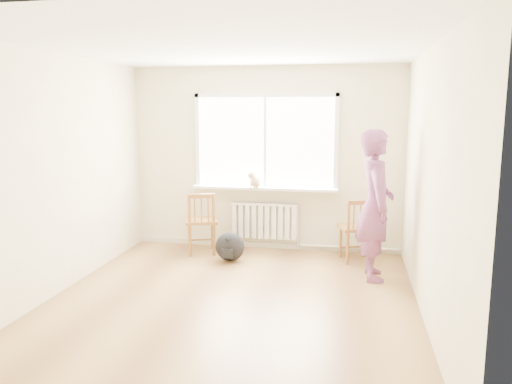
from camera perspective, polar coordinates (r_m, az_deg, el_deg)
The scene contains 13 objects.
floor at distance 5.56m, azimuth -2.94°, elevation -12.53°, with size 4.50×4.50×0.00m, color #9E7640.
ceiling at distance 5.19m, azimuth -3.21°, elevation 16.32°, with size 4.50×4.50×0.00m, color white.
back_wall at distance 7.39m, azimuth 1.11°, elevation 3.79°, with size 4.00×0.01×2.70m, color beige.
window at distance 7.34m, azimuth 1.09°, elevation 6.20°, with size 2.12×0.05×1.42m.
windowsill at distance 7.34m, azimuth 0.96°, elevation 0.44°, with size 2.15×0.22×0.04m, color white.
radiator at distance 7.45m, azimuth 0.97°, elevation -3.27°, with size 1.00×0.12×0.55m.
heating_pipe at distance 7.46m, azimuth 10.56°, elevation -6.25°, with size 0.04×0.04×1.40m, color silver.
baseboard at distance 7.62m, azimuth 1.06°, elevation -6.07°, with size 4.00×0.03×0.08m, color beige.
chair_left at distance 7.25m, azimuth -6.27°, elevation -3.54°, with size 0.57×0.55×0.90m.
chair_right at distance 6.98m, azimuth 11.51°, elevation -4.28°, with size 0.54×0.53×0.88m.
person at distance 6.26m, azimuth 13.48°, elevation -1.46°, with size 0.67×0.44×1.85m, color #AD3956.
cat at distance 7.26m, azimuth -0.06°, elevation 1.37°, with size 0.25×0.39×0.27m.
backpack at distance 6.94m, azimuth -3.01°, elevation -6.26°, with size 0.40×0.30×0.40m, color black.
Camera 1 is at (1.24, -5.00, 2.08)m, focal length 35.00 mm.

